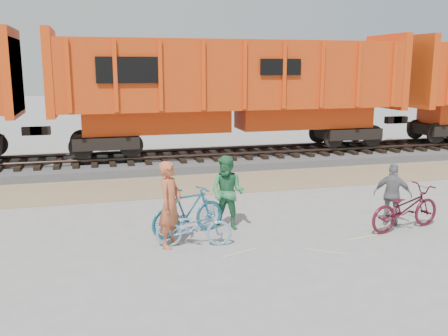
{
  "coord_description": "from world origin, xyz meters",
  "views": [
    {
      "loc": [
        -3.86,
        -10.34,
        3.87
      ],
      "look_at": [
        -0.74,
        1.5,
        1.37
      ],
      "focal_mm": 40.0,
      "sensor_mm": 36.0,
      "label": 1
    }
  ],
  "objects_px": {
    "person_solo": "(170,204)",
    "hopper_car_center": "(233,88)",
    "bicycle_teal": "(188,211)",
    "bicycle_maroon": "(405,208)",
    "person_man": "(227,193)",
    "person_woman": "(393,195)",
    "bicycle_blue": "(194,227)"
  },
  "relations": [
    {
      "from": "person_solo",
      "to": "bicycle_teal",
      "type": "bearing_deg",
      "value": -3.81
    },
    {
      "from": "bicycle_teal",
      "to": "person_solo",
      "type": "distance_m",
      "value": 0.92
    },
    {
      "from": "bicycle_teal",
      "to": "person_man",
      "type": "distance_m",
      "value": 1.07
    },
    {
      "from": "bicycle_blue",
      "to": "person_woman",
      "type": "distance_m",
      "value": 5.04
    },
    {
      "from": "bicycle_blue",
      "to": "bicycle_teal",
      "type": "xyz_separation_m",
      "value": [
        0.02,
        0.76,
        0.13
      ]
    },
    {
      "from": "person_woman",
      "to": "person_man",
      "type": "bearing_deg",
      "value": 27.57
    },
    {
      "from": "person_solo",
      "to": "person_woman",
      "type": "relative_size",
      "value": 1.22
    },
    {
      "from": "bicycle_maroon",
      "to": "person_woman",
      "type": "distance_m",
      "value": 0.47
    },
    {
      "from": "bicycle_maroon",
      "to": "person_man",
      "type": "relative_size",
      "value": 1.15
    },
    {
      "from": "bicycle_blue",
      "to": "person_solo",
      "type": "distance_m",
      "value": 0.72
    },
    {
      "from": "bicycle_maroon",
      "to": "person_man",
      "type": "xyz_separation_m",
      "value": [
        -4.1,
        1.17,
        0.36
      ]
    },
    {
      "from": "person_man",
      "to": "person_woman",
      "type": "height_order",
      "value": "person_man"
    },
    {
      "from": "bicycle_blue",
      "to": "person_woman",
      "type": "bearing_deg",
      "value": -76.95
    },
    {
      "from": "bicycle_teal",
      "to": "hopper_car_center",
      "type": "bearing_deg",
      "value": -41.71
    },
    {
      "from": "hopper_car_center",
      "to": "bicycle_maroon",
      "type": "bearing_deg",
      "value": -79.82
    },
    {
      "from": "bicycle_teal",
      "to": "bicycle_maroon",
      "type": "height_order",
      "value": "bicycle_teal"
    },
    {
      "from": "hopper_car_center",
      "to": "bicycle_blue",
      "type": "relative_size",
      "value": 8.42
    },
    {
      "from": "hopper_car_center",
      "to": "bicycle_maroon",
      "type": "relative_size",
      "value": 6.81
    },
    {
      "from": "person_woman",
      "to": "bicycle_blue",
      "type": "bearing_deg",
      "value": 40.65
    },
    {
      "from": "hopper_car_center",
      "to": "bicycle_blue",
      "type": "distance_m",
      "value": 10.08
    },
    {
      "from": "person_solo",
      "to": "hopper_car_center",
      "type": "bearing_deg",
      "value": 10.62
    },
    {
      "from": "person_solo",
      "to": "person_woman",
      "type": "xyz_separation_m",
      "value": [
        5.52,
        0.1,
        -0.17
      ]
    },
    {
      "from": "hopper_car_center",
      "to": "bicycle_teal",
      "type": "relative_size",
      "value": 7.42
    },
    {
      "from": "bicycle_maroon",
      "to": "person_solo",
      "type": "bearing_deg",
      "value": 75.31
    },
    {
      "from": "hopper_car_center",
      "to": "bicycle_blue",
      "type": "xyz_separation_m",
      "value": [
        -3.45,
        -9.12,
        -2.57
      ]
    },
    {
      "from": "person_woman",
      "to": "hopper_car_center",
      "type": "bearing_deg",
      "value": -41.57
    },
    {
      "from": "person_solo",
      "to": "bicycle_maroon",
      "type": "bearing_deg",
      "value": -58.84
    },
    {
      "from": "hopper_car_center",
      "to": "person_woman",
      "type": "height_order",
      "value": "hopper_car_center"
    },
    {
      "from": "bicycle_blue",
      "to": "person_man",
      "type": "xyz_separation_m",
      "value": [
        1.02,
        0.96,
        0.46
      ]
    },
    {
      "from": "hopper_car_center",
      "to": "person_solo",
      "type": "bearing_deg",
      "value": -113.64
    },
    {
      "from": "bicycle_teal",
      "to": "person_woman",
      "type": "bearing_deg",
      "value": -115.87
    },
    {
      "from": "bicycle_teal",
      "to": "person_man",
      "type": "height_order",
      "value": "person_man"
    }
  ]
}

